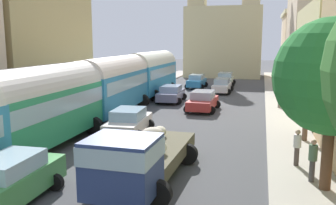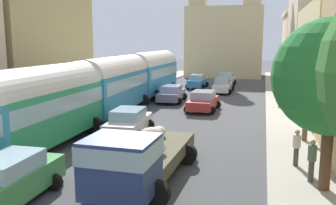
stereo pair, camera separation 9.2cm
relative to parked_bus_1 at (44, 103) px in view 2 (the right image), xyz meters
name	(u,v)px [view 2 (the right image)]	position (x,y,z in m)	size (l,w,h in m)	color
ground_plane	(185,110)	(4.60, 11.50, -2.28)	(154.00, 154.00, 0.00)	#464649
sidewalk_left	(99,105)	(-2.65, 11.50, -2.21)	(2.50, 70.00, 0.14)	#9E9590
sidewalk_right	(284,114)	(11.85, 11.50, -2.21)	(2.50, 70.00, 0.14)	#AFA799
building_left_2	(24,27)	(-6.83, 8.22, 3.98)	(6.44, 10.39, 12.44)	tan
building_right_3	(315,26)	(15.55, 28.16, 4.60)	(5.39, 14.84, 13.72)	beige
building_right_4	(302,44)	(15.63, 42.46, 2.49)	(5.57, 12.45, 9.48)	beige
distant_church	(225,36)	(4.60, 39.29, 3.63)	(10.87, 7.60, 17.90)	#CABF8D
parked_bus_1	(44,103)	(0.00, 0.00, 0.00)	(3.31, 9.79, 4.11)	#2C9462
parked_bus_2	(116,82)	(0.00, 9.00, 0.04)	(3.37, 9.88, 4.17)	teal
parked_bus_3	(153,71)	(0.00, 18.00, 0.08)	(3.28, 9.70, 4.25)	teal
cargo_truck_0	(138,157)	(6.11, -3.60, -1.11)	(3.15, 7.18, 2.28)	navy
car_0	(203,101)	(5.96, 11.66, -1.52)	(2.45, 4.25, 1.51)	#AC2C29
car_1	(223,86)	(6.32, 21.68, -1.53)	(2.21, 4.30, 1.49)	silver
car_2	(226,79)	(6.06, 27.70, -1.49)	(2.37, 4.42, 1.58)	silver
car_3	(9,180)	(2.52, -5.85, -1.47)	(2.28, 4.35, 1.63)	#438F49
car_4	(128,122)	(3.01, 3.56, -1.54)	(2.58, 4.31, 1.47)	silver
car_5	(171,94)	(2.62, 14.97, -1.55)	(2.53, 4.42, 1.44)	slate
car_6	(197,81)	(3.15, 24.76, -1.51)	(2.25, 3.95, 1.54)	#3A91CF
pedestrian_0	(288,96)	(12.20, 13.80, -1.20)	(0.42, 0.42, 1.90)	#1E2D47
pedestrian_1	(312,159)	(12.14, -1.69, -1.28)	(0.43, 0.43, 1.74)	#454240
pedestrian_2	(280,96)	(11.63, 13.63, -1.26)	(0.49, 0.49, 1.79)	gray
pedestrian_3	(297,146)	(11.75, 0.01, -1.32)	(0.43, 0.43, 1.67)	#51433C
roadside_tree_1	(332,77)	(12.50, -2.30, 1.79)	(3.95, 3.95, 6.06)	brown
roadside_tree_2	(309,60)	(12.50, 4.18, 2.01)	(2.94, 2.94, 5.78)	brown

